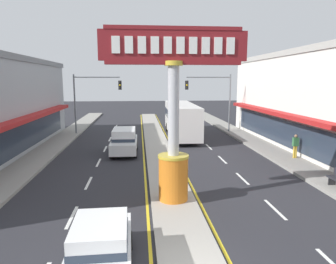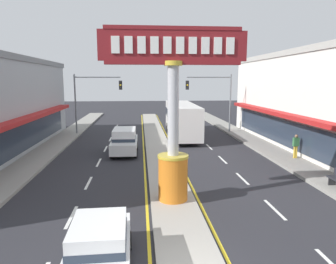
{
  "view_description": "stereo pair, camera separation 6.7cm",
  "coord_description": "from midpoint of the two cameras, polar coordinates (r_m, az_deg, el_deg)",
  "views": [
    {
      "loc": [
        -1.51,
        -7.77,
        5.54
      ],
      "look_at": [
        0.14,
        10.23,
        2.6
      ],
      "focal_mm": 33.79,
      "sensor_mm": 36.0,
      "label": 1
    },
    {
      "loc": [
        -1.45,
        -7.77,
        5.54
      ],
      "look_at": [
        0.14,
        10.23,
        2.6
      ],
      "focal_mm": 33.79,
      "sensor_mm": 36.0,
      "label": 2
    }
  ],
  "objects": [
    {
      "name": "suv_near_left_lane",
      "position": [
        24.46,
        -7.77,
        -1.58
      ],
      "size": [
        2.0,
        4.62,
        1.9
      ],
      "color": "white",
      "rests_on": "ground"
    },
    {
      "name": "bus_far_right_lane",
      "position": [
        31.59,
        2.56,
        2.56
      ],
      "size": [
        2.74,
        11.25,
        3.26
      ],
      "color": "silver",
      "rests_on": "ground"
    },
    {
      "name": "sidewalk_left",
      "position": [
        25.45,
        -21.58,
        -3.79
      ],
      "size": [
        2.25,
        60.0,
        0.18
      ],
      "primitive_type": "cube",
      "color": "gray",
      "rests_on": "ground"
    },
    {
      "name": "district_sign",
      "position": [
        13.99,
        1.07,
        1.8
      ],
      "size": [
        6.37,
        1.4,
        7.67
      ],
      "color": "orange",
      "rests_on": "median_strip"
    },
    {
      "name": "median_strip",
      "position": [
        26.39,
        -1.72,
        -2.73
      ],
      "size": [
        2.06,
        52.0,
        0.14
      ],
      "primitive_type": "cube",
      "color": "#A39E93",
      "rests_on": "ground"
    },
    {
      "name": "traffic_light_right_side",
      "position": [
        33.54,
        8.38,
        6.93
      ],
      "size": [
        4.86,
        0.46,
        6.2
      ],
      "color": "slate",
      "rests_on": "ground"
    },
    {
      "name": "lane_markings",
      "position": [
        25.08,
        -1.54,
        -3.52
      ],
      "size": [
        8.8,
        52.0,
        0.01
      ],
      "color": "silver",
      "rests_on": "ground"
    },
    {
      "name": "pedestrian_near_kerb",
      "position": [
        23.79,
        22.13,
        -2.15
      ],
      "size": [
        0.41,
        0.24,
        1.67
      ],
      "color": "gold",
      "rests_on": "sidewalk_right"
    },
    {
      "name": "sedan_near_right_lane",
      "position": [
        9.84,
        -12.16,
        -19.88
      ],
      "size": [
        1.93,
        4.35,
        1.53
      ],
      "color": "white",
      "rests_on": "ground"
    },
    {
      "name": "storefront_right",
      "position": [
        29.28,
        27.89,
        5.07
      ],
      "size": [
        10.04,
        23.63,
        7.9
      ],
      "color": "silver",
      "rests_on": "ground"
    },
    {
      "name": "sidewalk_right",
      "position": [
        26.45,
        17.88,
        -3.11
      ],
      "size": [
        2.25,
        60.0,
        0.18
      ],
      "primitive_type": "cube",
      "color": "gray",
      "rests_on": "ground"
    },
    {
      "name": "traffic_light_left_side",
      "position": [
        33.34,
        -13.39,
        6.77
      ],
      "size": [
        4.86,
        0.46,
        6.2
      ],
      "color": "slate",
      "rests_on": "ground"
    }
  ]
}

